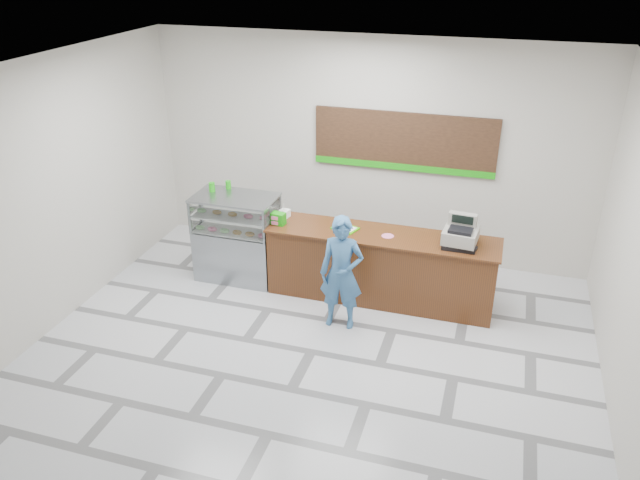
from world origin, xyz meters
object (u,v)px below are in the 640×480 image
(sales_counter, at_px, (381,267))
(serving_tray, at_px, (345,228))
(display_case, at_px, (237,237))
(cash_register, at_px, (461,235))
(customer, at_px, (342,273))

(sales_counter, xyz_separation_m, serving_tray, (-0.54, 0.02, 0.52))
(display_case, distance_m, serving_tray, 1.72)
(cash_register, height_order, customer, customer)
(serving_tray, distance_m, customer, 0.89)
(sales_counter, relative_size, serving_tray, 7.93)
(display_case, height_order, customer, customer)
(cash_register, bearing_deg, serving_tray, -176.82)
(display_case, xyz_separation_m, customer, (1.86, -0.82, 0.11))
(cash_register, bearing_deg, display_case, -175.58)
(display_case, xyz_separation_m, serving_tray, (1.68, 0.02, 0.36))
(display_case, bearing_deg, sales_counter, 0.01)
(sales_counter, relative_size, cash_register, 6.56)
(display_case, bearing_deg, serving_tray, 0.66)
(display_case, distance_m, cash_register, 3.32)
(sales_counter, distance_m, serving_tray, 0.75)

